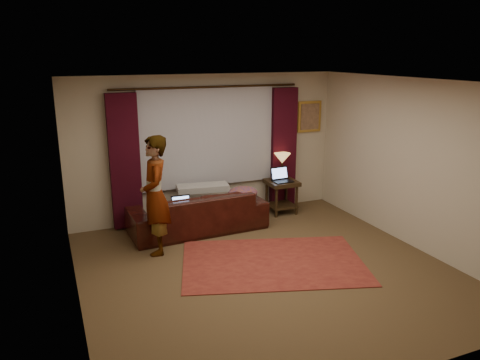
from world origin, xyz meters
The scene contains 20 objects.
floor centered at (0.00, 0.00, -0.01)m, with size 5.00×5.00×0.01m, color #513C24.
ceiling centered at (0.00, 0.00, 2.60)m, with size 5.00×5.00×0.02m, color silver.
wall_back centered at (0.00, 2.50, 1.30)m, with size 5.00×0.02×2.60m, color #BDB096.
wall_front centered at (0.00, -2.50, 1.30)m, with size 5.00×0.02×2.60m, color #BDB096.
wall_left centered at (-2.50, 0.00, 1.30)m, with size 0.02×5.00×2.60m, color #BDB096.
wall_right centered at (2.50, 0.00, 1.30)m, with size 0.02×5.00×2.60m, color #BDB096.
sheer_curtain centered at (0.00, 2.44, 1.50)m, with size 2.50×0.05×1.80m, color #A5A5AE.
drape_left centered at (-1.50, 2.39, 1.18)m, with size 0.50×0.14×2.30m, color black.
drape_right centered at (1.50, 2.39, 1.18)m, with size 0.50×0.14×2.30m, color black.
curtain_rod centered at (0.00, 2.39, 2.38)m, with size 0.04×0.04×3.40m, color black.
picture_frame centered at (2.10, 2.47, 1.75)m, with size 0.50×0.04×0.60m, color gold.
sofa centered at (-0.42, 1.82, 0.47)m, with size 2.31×1.00×0.93m, color black.
throw_blanket centered at (-0.25, 2.03, 0.94)m, with size 0.89×0.36×0.10m, color gray.
clothing_pile centered at (0.39, 1.77, 0.58)m, with size 0.54×0.42×0.23m, color brown.
laptop_sofa centered at (-0.75, 1.59, 0.58)m, with size 0.31×0.34×0.23m, color black, non-canonical shape.
area_rug centered at (0.19, 0.18, 0.01)m, with size 2.61×1.74×0.01m, color maroon.
end_table centered at (1.33, 2.09, 0.32)m, with size 0.55×0.55×0.63m, color black.
tiffany_lamp centered at (1.38, 2.19, 0.88)m, with size 0.31×0.31×0.50m, color olive, non-canonical shape.
laptop_table centered at (1.31, 2.02, 0.76)m, with size 0.36×0.39×0.26m, color black, non-canonical shape.
person centered at (-1.27, 1.22, 0.90)m, with size 0.53×0.53×1.80m, color gray.
Camera 1 is at (-2.67, -5.40, 2.97)m, focal length 35.00 mm.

